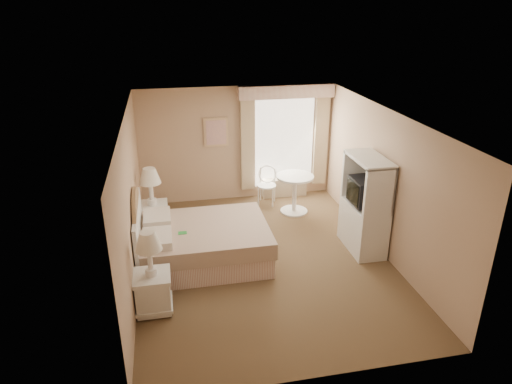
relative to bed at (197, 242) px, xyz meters
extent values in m
cube|color=brown|center=(1.12, -0.17, -0.36)|extent=(4.20, 5.50, 0.01)
cube|color=silver|center=(1.12, -0.17, 2.14)|extent=(4.20, 5.50, 0.01)
cube|color=#CEA989|center=(1.12, 2.58, 0.89)|extent=(4.20, 0.01, 2.50)
cube|color=#CEA989|center=(1.12, -2.92, 0.89)|extent=(4.20, 0.01, 2.50)
cube|color=#CEA989|center=(-0.98, -0.17, 0.89)|extent=(0.01, 5.50, 2.50)
cube|color=#CEA989|center=(3.22, -0.17, 0.89)|extent=(0.01, 5.50, 2.50)
cube|color=white|center=(2.17, 2.55, 0.89)|extent=(1.30, 0.02, 2.00)
cube|color=tan|center=(1.34, 2.50, 0.89)|extent=(0.30, 0.08, 2.05)
cube|color=tan|center=(3.00, 2.50, 0.89)|extent=(0.30, 0.08, 2.05)
cube|color=tan|center=(2.17, 2.46, 2.01)|extent=(2.05, 0.20, 0.28)
cube|color=beige|center=(2.17, 2.46, -0.15)|extent=(1.00, 0.22, 0.42)
cube|color=#D4AC82|center=(0.67, 2.55, 1.19)|extent=(0.52, 0.03, 0.62)
cube|color=beige|center=(0.67, 2.53, 1.19)|extent=(0.42, 0.02, 0.52)
cube|color=tan|center=(0.12, 0.00, -0.18)|extent=(2.10, 1.60, 0.36)
cube|color=tan|center=(0.12, 0.00, 0.14)|extent=(2.16, 1.66, 0.28)
cube|color=silver|center=(-0.63, -0.38, 0.34)|extent=(0.45, 0.62, 0.14)
cube|color=silver|center=(-0.63, 0.38, 0.34)|extent=(0.45, 0.62, 0.14)
cube|color=green|center=(-0.23, -0.15, 0.28)|extent=(0.14, 0.10, 0.01)
cube|color=white|center=(-0.93, 0.00, 0.19)|extent=(0.06, 1.70, 1.10)
cylinder|color=#987C50|center=(-0.93, 0.00, 0.29)|extent=(0.05, 1.50, 1.50)
cube|color=white|center=(-0.72, -1.23, -0.08)|extent=(0.47, 0.47, 0.51)
cube|color=white|center=(-0.72, -1.23, 0.20)|extent=(0.51, 0.51, 0.06)
cube|color=white|center=(-0.72, -1.23, -0.26)|extent=(0.51, 0.51, 0.05)
cylinder|color=white|center=(-0.72, -1.23, 0.29)|extent=(0.16, 0.16, 0.10)
cylinder|color=white|center=(-0.72, -1.23, 0.49)|extent=(0.07, 0.07, 0.41)
cone|color=white|center=(-0.72, -1.23, 0.77)|extent=(0.37, 0.37, 0.27)
cube|color=white|center=(-0.72, 1.10, -0.06)|extent=(0.50, 0.50, 0.55)
cube|color=white|center=(-0.72, 1.10, 0.24)|extent=(0.55, 0.55, 0.07)
cube|color=white|center=(-0.72, 1.10, -0.25)|extent=(0.55, 0.55, 0.05)
cylinder|color=white|center=(-0.72, 1.10, 0.33)|extent=(0.18, 0.18, 0.11)
cylinder|color=white|center=(-0.72, 1.10, 0.55)|extent=(0.08, 0.08, 0.44)
cone|color=white|center=(-0.72, 1.10, 0.85)|extent=(0.39, 0.39, 0.29)
cylinder|color=white|center=(2.15, 1.58, -0.34)|extent=(0.57, 0.57, 0.03)
cylinder|color=white|center=(2.15, 1.58, 0.05)|extent=(0.09, 0.09, 0.77)
cylinder|color=white|center=(2.15, 1.58, 0.43)|extent=(0.77, 0.77, 0.04)
cylinder|color=white|center=(1.48, 2.01, -0.15)|extent=(0.03, 0.03, 0.41)
cylinder|color=white|center=(1.77, 1.90, -0.15)|extent=(0.03, 0.03, 0.41)
cylinder|color=white|center=(1.59, 2.31, -0.15)|extent=(0.03, 0.03, 0.41)
cylinder|color=white|center=(1.88, 2.20, -0.15)|extent=(0.03, 0.03, 0.41)
cylinder|color=white|center=(1.68, 2.11, 0.06)|extent=(0.52, 0.52, 0.04)
torus|color=white|center=(1.72, 2.23, 0.28)|extent=(0.41, 0.23, 0.40)
cylinder|color=white|center=(1.59, 2.31, 0.24)|extent=(0.03, 0.03, 0.37)
cylinder|color=white|center=(1.88, 2.20, 0.24)|extent=(0.03, 0.03, 0.37)
cube|color=white|center=(2.92, -0.13, 0.06)|extent=(0.52, 1.03, 0.85)
cube|color=white|center=(2.92, -0.61, 0.91)|extent=(0.52, 0.08, 0.85)
cube|color=white|center=(2.92, 0.35, 0.91)|extent=(0.52, 0.08, 0.85)
cube|color=white|center=(2.92, -0.13, 1.33)|extent=(0.52, 1.03, 0.06)
cube|color=white|center=(3.16, -0.13, 0.91)|extent=(0.04, 1.03, 0.85)
cube|color=black|center=(2.90, -0.13, 0.75)|extent=(0.45, 0.56, 0.45)
cube|color=black|center=(2.68, -0.13, 0.75)|extent=(0.02, 0.47, 0.38)
camera|label=1|loc=(-0.37, -6.82, 3.76)|focal=32.00mm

